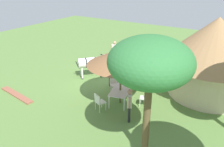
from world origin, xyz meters
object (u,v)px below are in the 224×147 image
object	(u,v)px
patio_chair_near_lawn	(114,83)
acacia_tree_far_lawn	(150,63)
patio_chair_east_end	(99,101)
standing_watcher	(115,50)
thatched_hut	(213,53)
patio_chair_near_hut	(146,97)
zebra_nearest_camera	(92,63)
shade_umbrella	(121,57)
guest_behind_table	(130,103)
zebra_by_umbrella	(147,61)
guest_beside_umbrella	(111,71)
striped_lounge_chair	(136,84)
patio_dining_table	(120,91)

from	to	relation	value
patio_chair_near_lawn	acacia_tree_far_lawn	xyz separation A→B (m)	(3.91, 3.73, 3.24)
patio_chair_east_end	standing_watcher	xyz separation A→B (m)	(-6.32, -2.97, 0.46)
thatched_hut	patio_chair_near_hut	bearing A→B (deg)	-38.48
zebra_nearest_camera	shade_umbrella	bearing A→B (deg)	11.68
zebra_nearest_camera	patio_chair_near_lawn	bearing A→B (deg)	18.92
shade_umbrella	patio_chair_near_hut	distance (m)	2.43
guest_behind_table	zebra_by_umbrella	world-z (taller)	guest_behind_table
guest_behind_table	standing_watcher	bearing A→B (deg)	-170.35
guest_beside_umbrella	striped_lounge_chair	distance (m)	1.72
thatched_hut	zebra_nearest_camera	bearing A→B (deg)	-77.51
patio_chair_near_hut	patio_dining_table	bearing A→B (deg)	90.00
thatched_hut	zebra_nearest_camera	distance (m)	7.21
guest_beside_umbrella	patio_dining_table	bearing A→B (deg)	-19.62
zebra_nearest_camera	guest_beside_umbrella	bearing A→B (deg)	25.87
patio_chair_east_end	guest_beside_umbrella	xyz separation A→B (m)	(-2.62, -0.99, 0.49)
striped_lounge_chair	acacia_tree_far_lawn	bearing A→B (deg)	-44.02
patio_dining_table	shade_umbrella	bearing A→B (deg)	-108.43
thatched_hut	guest_behind_table	world-z (taller)	thatched_hut
striped_lounge_chair	zebra_nearest_camera	world-z (taller)	zebra_nearest_camera
thatched_hut	patio_dining_table	bearing A→B (deg)	-47.01
thatched_hut	standing_watcher	xyz separation A→B (m)	(-1.66, -7.13, -1.43)
guest_behind_table	acacia_tree_far_lawn	xyz separation A→B (m)	(1.73, 1.57, 2.77)
guest_beside_umbrella	acacia_tree_far_lawn	bearing A→B (deg)	-22.32
patio_chair_near_hut	acacia_tree_far_lawn	distance (m)	4.93
zebra_by_umbrella	standing_watcher	bearing A→B (deg)	28.49
zebra_by_umbrella	patio_chair_near_lawn	bearing A→B (deg)	124.82
patio_dining_table	standing_watcher	world-z (taller)	standing_watcher
guest_beside_umbrella	guest_behind_table	distance (m)	3.77
patio_dining_table	acacia_tree_far_lawn	bearing A→B (deg)	42.83
patio_chair_near_hut	striped_lounge_chair	world-z (taller)	patio_chair_near_hut
guest_beside_umbrella	zebra_by_umbrella	distance (m)	3.05
patio_chair_near_lawn	striped_lounge_chair	bearing A→B (deg)	-177.28
patio_chair_near_lawn	patio_chair_east_end	bearing A→B (deg)	56.16
zebra_nearest_camera	guest_behind_table	bearing A→B (deg)	6.58
shade_umbrella	zebra_by_umbrella	xyz separation A→B (m)	(-4.24, -0.43, -1.64)
thatched_hut	striped_lounge_chair	bearing A→B (deg)	-68.76
striped_lounge_chair	zebra_nearest_camera	bearing A→B (deg)	-161.98
zebra_nearest_camera	zebra_by_umbrella	size ratio (longest dim) A/B	1.07
patio_chair_near_hut	guest_beside_umbrella	xyz separation A→B (m)	(-0.98, -2.74, 0.49)
striped_lounge_chair	zebra_nearest_camera	size ratio (longest dim) A/B	0.49
patio_chair_near_lawn	guest_beside_umbrella	bearing A→B (deg)	-88.06
shade_umbrella	zebra_by_umbrella	bearing A→B (deg)	-174.25
standing_watcher	acacia_tree_far_lawn	distance (m)	10.57
shade_umbrella	guest_behind_table	distance (m)	2.35
shade_umbrella	patio_chair_near_hut	world-z (taller)	shade_umbrella
zebra_nearest_camera	thatched_hut	bearing A→B (deg)	54.44
guest_behind_table	patio_chair_near_lawn	bearing A→B (deg)	-161.93
standing_watcher	acacia_tree_far_lawn	world-z (taller)	acacia_tree_far_lawn
patio_chair_near_hut	guest_beside_umbrella	size ratio (longest dim) A/B	0.54
guest_beside_umbrella	acacia_tree_far_lawn	distance (m)	6.69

